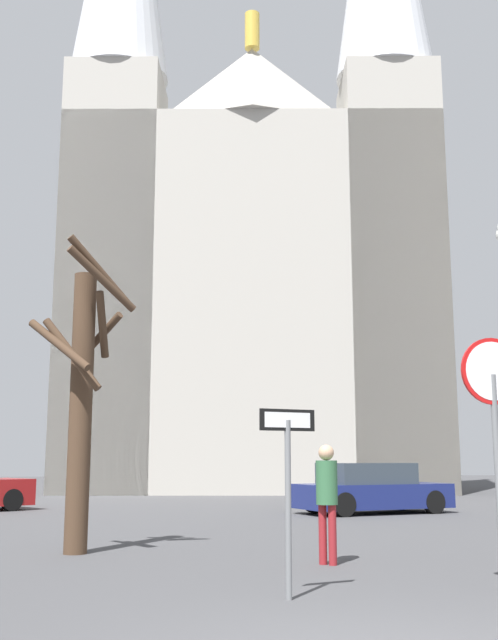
{
  "coord_description": "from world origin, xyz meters",
  "views": [
    {
      "loc": [
        -1.99,
        -5.83,
        1.54
      ],
      "look_at": [
        1.02,
        16.05,
        5.53
      ],
      "focal_mm": 42.85,
      "sensor_mm": 36.0,
      "label": 1
    }
  ],
  "objects_px": {
    "cathedral": "(252,252)",
    "one_way_arrow_sign": "(288,474)",
    "stop_sign": "(494,409)",
    "pedestrian_walking": "(327,491)",
    "parked_car_far_navy": "(371,490)",
    "bare_tree": "(82,393)"
  },
  "relations": [
    {
      "from": "cathedral",
      "to": "one_way_arrow_sign",
      "type": "bearing_deg",
      "value": -97.29
    },
    {
      "from": "cathedral",
      "to": "stop_sign",
      "type": "relative_size",
      "value": 12.51
    },
    {
      "from": "one_way_arrow_sign",
      "to": "cathedral",
      "type": "bearing_deg",
      "value": 82.71
    },
    {
      "from": "pedestrian_walking",
      "to": "cathedral",
      "type": "bearing_deg",
      "value": 84.38
    },
    {
      "from": "one_way_arrow_sign",
      "to": "pedestrian_walking",
      "type": "distance_m",
      "value": 2.89
    },
    {
      "from": "cathedral",
      "to": "parked_car_far_navy",
      "type": "xyz_separation_m",
      "value": [
        1.2,
        -15.38,
        -11.05
      ]
    },
    {
      "from": "cathedral",
      "to": "one_way_arrow_sign",
      "type": "height_order",
      "value": "cathedral"
    },
    {
      "from": "parked_car_far_navy",
      "to": "pedestrian_walking",
      "type": "distance_m",
      "value": 10.7
    },
    {
      "from": "stop_sign",
      "to": "bare_tree",
      "type": "xyz_separation_m",
      "value": [
        -5.25,
        4.28,
        0.49
      ]
    },
    {
      "from": "one_way_arrow_sign",
      "to": "parked_car_far_navy",
      "type": "height_order",
      "value": "one_way_arrow_sign"
    },
    {
      "from": "cathedral",
      "to": "bare_tree",
      "type": "relative_size",
      "value": 7.25
    },
    {
      "from": "stop_sign",
      "to": "pedestrian_walking",
      "type": "height_order",
      "value": "stop_sign"
    },
    {
      "from": "stop_sign",
      "to": "cathedral",
      "type": "bearing_deg",
      "value": 87.94
    },
    {
      "from": "stop_sign",
      "to": "one_way_arrow_sign",
      "type": "distance_m",
      "value": 2.7
    },
    {
      "from": "stop_sign",
      "to": "one_way_arrow_sign",
      "type": "relative_size",
      "value": 1.43
    },
    {
      "from": "parked_car_far_navy",
      "to": "pedestrian_walking",
      "type": "bearing_deg",
      "value": -110.25
    },
    {
      "from": "bare_tree",
      "to": "pedestrian_walking",
      "type": "xyz_separation_m",
      "value": [
        3.75,
        -1.77,
        -1.55
      ]
    },
    {
      "from": "cathedral",
      "to": "one_way_arrow_sign",
      "type": "xyz_separation_m",
      "value": [
        -3.59,
        -28.07,
        -10.35
      ]
    },
    {
      "from": "bare_tree",
      "to": "parked_car_far_navy",
      "type": "distance_m",
      "value": 11.3
    },
    {
      "from": "cathedral",
      "to": "parked_car_far_navy",
      "type": "distance_m",
      "value": 18.98
    },
    {
      "from": "stop_sign",
      "to": "parked_car_far_navy",
      "type": "relative_size",
      "value": 0.65
    },
    {
      "from": "cathedral",
      "to": "stop_sign",
      "type": "bearing_deg",
      "value": -92.06
    }
  ]
}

